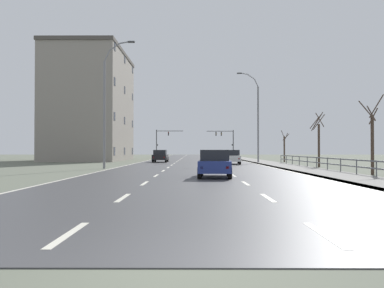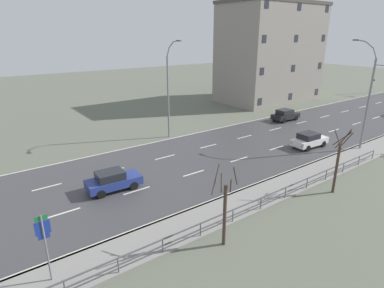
{
  "view_description": "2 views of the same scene",
  "coord_description": "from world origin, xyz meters",
  "px_view_note": "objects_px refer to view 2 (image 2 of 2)",
  "views": [
    {
      "loc": [
        -0.04,
        -5.09,
        1.56
      ],
      "look_at": [
        -0.39,
        55.22,
        2.5
      ],
      "focal_mm": 36.29,
      "sensor_mm": 36.0,
      "label": 1
    },
    {
      "loc": [
        22.4,
        8.79,
        11.4
      ],
      "look_at": [
        0.0,
        25.14,
        1.71
      ],
      "focal_mm": 29.77,
      "sensor_mm": 36.0,
      "label": 2
    }
  ],
  "objects_px": {
    "street_lamp_midground": "(367,98)",
    "traffic_signal_left": "(380,74)",
    "street_lamp_left_bank": "(169,92)",
    "car_near_right": "(113,180)",
    "brick_building": "(270,53)",
    "car_far_left": "(309,140)",
    "highway_sign": "(45,240)",
    "car_distant": "(285,115)"
  },
  "relations": [
    {
      "from": "car_near_right",
      "to": "brick_building",
      "type": "xyz_separation_m",
      "value": [
        -16.71,
        36.34,
        7.36
      ]
    },
    {
      "from": "traffic_signal_left",
      "to": "brick_building",
      "type": "xyz_separation_m",
      "value": [
        -8.77,
        -22.24,
        4.3
      ]
    },
    {
      "from": "car_near_right",
      "to": "brick_building",
      "type": "distance_m",
      "value": 40.67
    },
    {
      "from": "highway_sign",
      "to": "street_lamp_midground",
      "type": "bearing_deg",
      "value": 91.79
    },
    {
      "from": "street_lamp_midground",
      "to": "traffic_signal_left",
      "type": "bearing_deg",
      "value": 112.59
    },
    {
      "from": "car_distant",
      "to": "brick_building",
      "type": "relative_size",
      "value": 0.23
    },
    {
      "from": "highway_sign",
      "to": "brick_building",
      "type": "distance_m",
      "value": 49.23
    },
    {
      "from": "highway_sign",
      "to": "traffic_signal_left",
      "type": "xyz_separation_m",
      "value": [
        -15.21,
        64.85,
        1.51
      ]
    },
    {
      "from": "street_lamp_midground",
      "to": "brick_building",
      "type": "bearing_deg",
      "value": 152.46
    },
    {
      "from": "street_lamp_midground",
      "to": "traffic_signal_left",
      "type": "height_order",
      "value": "street_lamp_midground"
    },
    {
      "from": "traffic_signal_left",
      "to": "car_far_left",
      "type": "relative_size",
      "value": 1.38
    },
    {
      "from": "traffic_signal_left",
      "to": "car_near_right",
      "type": "xyz_separation_m",
      "value": [
        7.95,
        -58.59,
        -3.06
      ]
    },
    {
      "from": "traffic_signal_left",
      "to": "brick_building",
      "type": "relative_size",
      "value": 0.33
    },
    {
      "from": "highway_sign",
      "to": "car_far_left",
      "type": "relative_size",
      "value": 0.88
    },
    {
      "from": "street_lamp_left_bank",
      "to": "car_near_right",
      "type": "distance_m",
      "value": 14.28
    },
    {
      "from": "traffic_signal_left",
      "to": "car_distant",
      "type": "bearing_deg",
      "value": -85.49
    },
    {
      "from": "street_lamp_midground",
      "to": "car_far_left",
      "type": "xyz_separation_m",
      "value": [
        -3.35,
        -3.77,
        -4.5
      ]
    },
    {
      "from": "car_far_left",
      "to": "car_distant",
      "type": "bearing_deg",
      "value": 144.52
    },
    {
      "from": "car_distant",
      "to": "car_far_left",
      "type": "xyz_separation_m",
      "value": [
        8.44,
        -6.74,
        0.0
      ]
    },
    {
      "from": "car_near_right",
      "to": "car_far_left",
      "type": "distance_m",
      "value": 20.78
    },
    {
      "from": "brick_building",
      "to": "car_near_right",
      "type": "bearing_deg",
      "value": -65.31
    },
    {
      "from": "car_distant",
      "to": "car_far_left",
      "type": "height_order",
      "value": "same"
    },
    {
      "from": "traffic_signal_left",
      "to": "car_distant",
      "type": "xyz_separation_m",
      "value": [
        2.47,
        -31.28,
        -3.06
      ]
    },
    {
      "from": "street_lamp_left_bank",
      "to": "car_near_right",
      "type": "relative_size",
      "value": 2.57
    },
    {
      "from": "street_lamp_midground",
      "to": "car_distant",
      "type": "bearing_deg",
      "value": 165.88
    },
    {
      "from": "brick_building",
      "to": "street_lamp_left_bank",
      "type": "bearing_deg",
      "value": -72.47
    },
    {
      "from": "highway_sign",
      "to": "brick_building",
      "type": "relative_size",
      "value": 0.21
    },
    {
      "from": "car_near_right",
      "to": "brick_building",
      "type": "height_order",
      "value": "brick_building"
    },
    {
      "from": "car_far_left",
      "to": "traffic_signal_left",
      "type": "bearing_deg",
      "value": 109.13
    },
    {
      "from": "street_lamp_left_bank",
      "to": "highway_sign",
      "type": "height_order",
      "value": "street_lamp_left_bank"
    },
    {
      "from": "traffic_signal_left",
      "to": "street_lamp_left_bank",
      "type": "bearing_deg",
      "value": -90.73
    },
    {
      "from": "street_lamp_left_bank",
      "to": "car_distant",
      "type": "relative_size",
      "value": 2.62
    },
    {
      "from": "car_far_left",
      "to": "brick_building",
      "type": "height_order",
      "value": "brick_building"
    },
    {
      "from": "traffic_signal_left",
      "to": "brick_building",
      "type": "distance_m",
      "value": 24.29
    },
    {
      "from": "street_lamp_midground",
      "to": "street_lamp_left_bank",
      "type": "bearing_deg",
      "value": -137.11
    },
    {
      "from": "car_far_left",
      "to": "highway_sign",
      "type": "bearing_deg",
      "value": -77.76
    },
    {
      "from": "traffic_signal_left",
      "to": "car_near_right",
      "type": "bearing_deg",
      "value": -82.28
    },
    {
      "from": "street_lamp_left_bank",
      "to": "street_lamp_midground",
      "type": "bearing_deg",
      "value": 42.89
    },
    {
      "from": "car_distant",
      "to": "car_far_left",
      "type": "bearing_deg",
      "value": -37.93
    },
    {
      "from": "street_lamp_left_bank",
      "to": "car_near_right",
      "type": "xyz_separation_m",
      "value": [
        8.56,
        -10.53,
        -4.46
      ]
    },
    {
      "from": "car_near_right",
      "to": "car_distant",
      "type": "bearing_deg",
      "value": 104.71
    },
    {
      "from": "traffic_signal_left",
      "to": "highway_sign",
      "type": "bearing_deg",
      "value": -76.8
    }
  ]
}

